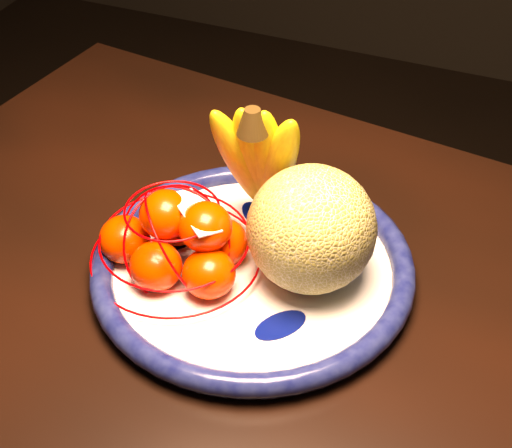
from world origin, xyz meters
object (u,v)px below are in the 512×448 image
at_px(fruit_bowl, 253,267).
at_px(cantaloupe, 311,229).
at_px(mandarin_bag, 179,241).
at_px(banana_bunch, 260,156).

bearing_deg(fruit_bowl, cantaloupe, 9.21).
xyz_separation_m(fruit_bowl, cantaloupe, (0.06, 0.01, 0.07)).
relative_size(fruit_bowl, mandarin_bag, 1.53).
xyz_separation_m(cantaloupe, banana_bunch, (-0.08, 0.06, 0.03)).
bearing_deg(cantaloupe, mandarin_bag, -164.84).
distance_m(fruit_bowl, cantaloupe, 0.09).
bearing_deg(mandarin_bag, fruit_bowl, 19.83).
height_order(cantaloupe, banana_bunch, banana_bunch).
bearing_deg(fruit_bowl, banana_bunch, 106.13).
relative_size(cantaloupe, mandarin_bag, 0.59).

